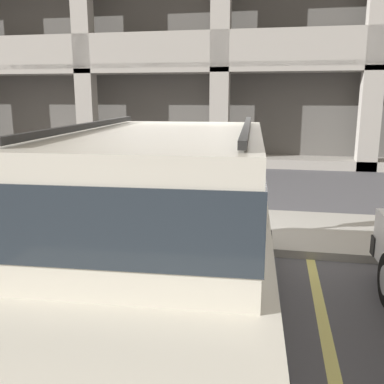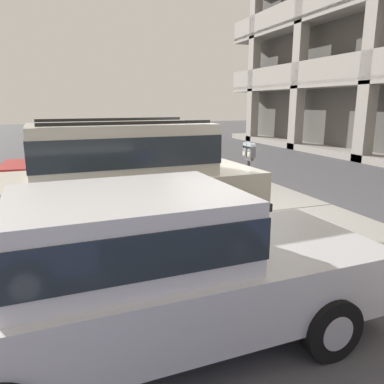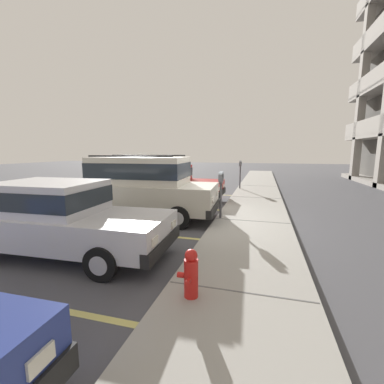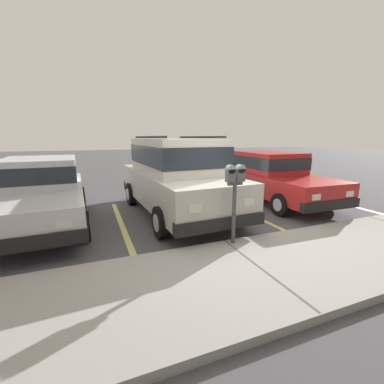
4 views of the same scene
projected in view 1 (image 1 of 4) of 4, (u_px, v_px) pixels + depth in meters
ground_plane at (194, 260)px, 6.17m from camera, size 80.00×80.00×0.10m
sidewalk at (208, 226)px, 7.39m from camera, size 40.00×2.20×0.12m
parking_stall_lines at (322, 315)px, 4.51m from camera, size 13.24×4.80×0.01m
silver_suv at (166, 231)px, 3.81m from camera, size 2.19×4.87×2.03m
parking_meter_near at (192, 171)px, 6.25m from camera, size 0.35×0.12×1.43m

